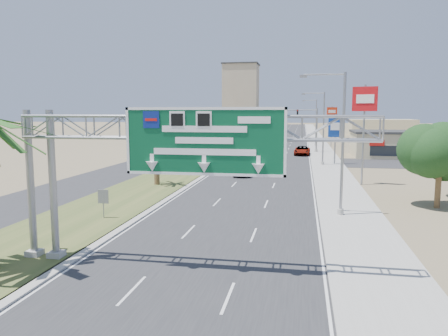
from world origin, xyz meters
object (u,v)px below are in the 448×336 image
car_left_lane (243,168)px  pole_sign_blue (336,128)px  car_far (272,145)px  car_mid_lane (265,156)px  pole_sign_red_near (365,106)px  signal_mast (305,126)px  pole_sign_red_far (332,115)px  store_building (410,145)px  car_right_lane (302,151)px  sign_gantry (173,139)px

car_left_lane → pole_sign_blue: bearing=46.6°
car_far → pole_sign_blue: size_ratio=0.81×
car_mid_lane → pole_sign_red_near: bearing=-53.9°
signal_mast → car_far: bearing=144.1°
car_far → pole_sign_red_far: 16.95m
store_building → pole_sign_red_far: (-11.26, 21.02, 4.76)m
signal_mast → car_right_lane: signal_mast is taller
signal_mast → store_building: signal_mast is taller
car_right_lane → car_far: car_far is taller
sign_gantry → pole_sign_blue: sign_gantry is taller
store_building → pole_sign_red_near: pole_sign_red_near is taller
pole_sign_red_far → pole_sign_blue: bearing=-92.6°
sign_gantry → store_building: (23.06, 56.07, -4.06)m
car_left_lane → car_far: (0.72, 36.23, -0.03)m
car_right_lane → pole_sign_red_near: bearing=-76.2°
signal_mast → store_building: 18.08m
pole_sign_red_near → car_far: bearing=106.5°
car_left_lane → car_mid_lane: size_ratio=1.02×
pole_sign_blue → pole_sign_red_far: pole_sign_red_far is taller
car_mid_lane → car_left_lane: bearing=-89.6°
signal_mast → car_left_lane: signal_mast is taller
pole_sign_red_near → store_building: bearing=69.3°
car_left_lane → pole_sign_red_near: bearing=-22.0°
pole_sign_red_near → pole_sign_blue: size_ratio=1.42×
car_mid_lane → car_far: (-0.54, 21.38, 0.02)m
signal_mast → car_left_lane: bearing=-102.8°
car_far → pole_sign_blue: (10.50, -22.95, 4.26)m
car_left_lane → sign_gantry: bearing=-91.5°
store_building → pole_sign_blue: size_ratio=2.56×
store_building → car_left_lane: 35.10m
sign_gantry → signal_mast: signal_mast is taller
store_building → pole_sign_red_far: pole_sign_red_far is taller
sign_gantry → car_mid_lane: size_ratio=3.43×
store_building → car_far: size_ratio=3.17×
signal_mast → car_far: 8.92m
car_right_lane → car_far: size_ratio=0.97×
store_building → car_right_lane: store_building is taller
store_building → car_far: bearing=155.4°
sign_gantry → car_far: 66.92m
sign_gantry → pole_sign_red_near: size_ratio=1.68×
store_building → pole_sign_red_near: bearing=-110.7°
car_far → pole_sign_red_near: 42.87m
car_mid_lane → pole_sign_blue: bearing=-3.7°
signal_mast → pole_sign_red_far: 16.16m
car_mid_lane → pole_sign_red_far: (11.48, 31.76, 5.96)m
signal_mast → pole_sign_blue: (4.05, -18.28, 0.24)m
pole_sign_blue → pole_sign_red_far: size_ratio=0.82×
pole_sign_red_far → store_building: bearing=-61.8°
car_right_lane → pole_sign_red_near: size_ratio=0.55×
sign_gantry → store_building: 60.77m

